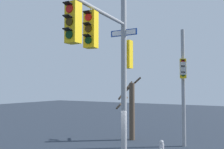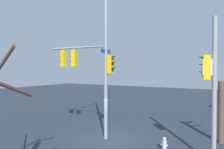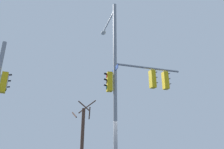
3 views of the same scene
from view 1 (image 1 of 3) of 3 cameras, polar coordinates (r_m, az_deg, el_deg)
name	(u,v)px [view 1 (image 1 of 3)]	position (r m, az deg, el deg)	size (l,w,h in m)	color
main_signal_pole_assembly	(118,31)	(9.00, 1.44, 9.87)	(4.95, 3.64, 9.99)	gray
secondary_pole_assembly	(183,79)	(15.05, 15.77, -1.09)	(0.76, 0.43, 6.73)	gray
fire_hydrant	(162,148)	(13.35, 11.13, -15.93)	(0.38, 0.24, 0.73)	#B2B2B7
bare_tree_behind_pole	(131,109)	(16.54, 4.35, -7.69)	(1.58, 1.21, 4.07)	#4D3F32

